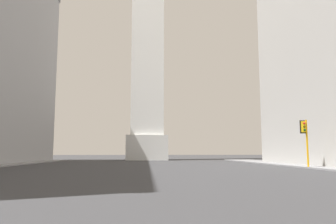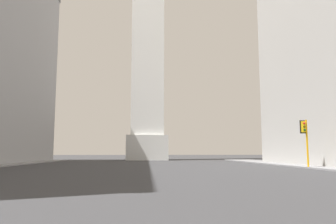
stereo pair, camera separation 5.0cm
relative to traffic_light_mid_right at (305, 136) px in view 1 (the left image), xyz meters
name	(u,v)px [view 1 (the left image)]	position (x,y,z in m)	size (l,w,h in m)	color
traffic_light_mid_right	(305,136)	(0.00, 0.00, 0.00)	(0.78, 0.50, 4.80)	orange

